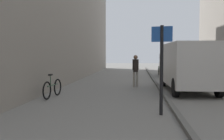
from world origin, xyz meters
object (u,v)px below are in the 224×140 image
object	(u,v)px
parked_car	(172,68)
street_sign_post	(162,62)
pedestrian_main_foreground	(136,69)
delivery_van	(187,66)
bicycle_leaning	(53,88)

from	to	relation	value
parked_car	street_sign_post	size ratio (longest dim) A/B	1.64
pedestrian_main_foreground	delivery_van	size ratio (longest dim) A/B	0.32
parked_car	bicycle_leaning	size ratio (longest dim) A/B	2.41
pedestrian_main_foreground	parked_car	world-z (taller)	pedestrian_main_foreground
pedestrian_main_foreground	delivery_van	world-z (taller)	delivery_van
delivery_van	street_sign_post	distance (m)	5.38
delivery_van	street_sign_post	bearing A→B (deg)	-110.66
delivery_van	parked_car	world-z (taller)	delivery_van
pedestrian_main_foreground	delivery_van	bearing A→B (deg)	-46.09
pedestrian_main_foreground	street_sign_post	world-z (taller)	street_sign_post
delivery_van	parked_car	size ratio (longest dim) A/B	1.27
parked_car	delivery_van	bearing A→B (deg)	-94.68
street_sign_post	bicycle_leaning	size ratio (longest dim) A/B	1.47
pedestrian_main_foreground	parked_car	xyz separation A→B (m)	(2.92, 6.83, -0.29)
bicycle_leaning	parked_car	bearing A→B (deg)	64.93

